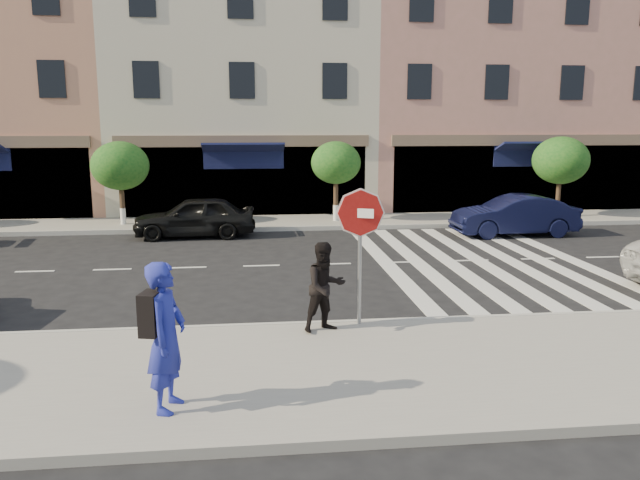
{
  "coord_description": "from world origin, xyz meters",
  "views": [
    {
      "loc": [
        -0.25,
        -12.84,
        3.92
      ],
      "look_at": [
        1.22,
        0.31,
        1.4
      ],
      "focal_mm": 35.0,
      "sensor_mm": 36.0,
      "label": 1
    }
  ],
  "objects_px": {
    "walker": "(325,287)",
    "car_far_mid": "(195,217)",
    "car_far_right": "(514,215)",
    "stop_sign": "(360,226)",
    "photographer": "(166,337)"
  },
  "relations": [
    {
      "from": "walker",
      "to": "car_far_mid",
      "type": "xyz_separation_m",
      "value": [
        -3.24,
        10.65,
        -0.27
      ]
    },
    {
      "from": "car_far_right",
      "to": "stop_sign",
      "type": "bearing_deg",
      "value": -38.14
    },
    {
      "from": "car_far_mid",
      "to": "stop_sign",
      "type": "bearing_deg",
      "value": 19.31
    },
    {
      "from": "photographer",
      "to": "car_far_right",
      "type": "xyz_separation_m",
      "value": [
        10.24,
        12.6,
        -0.45
      ]
    },
    {
      "from": "stop_sign",
      "to": "walker",
      "type": "distance_m",
      "value": 1.3
    },
    {
      "from": "stop_sign",
      "to": "walker",
      "type": "height_order",
      "value": "stop_sign"
    },
    {
      "from": "walker",
      "to": "car_far_mid",
      "type": "relative_size",
      "value": 0.4
    },
    {
      "from": "photographer",
      "to": "walker",
      "type": "bearing_deg",
      "value": -27.36
    },
    {
      "from": "stop_sign",
      "to": "car_far_mid",
      "type": "bearing_deg",
      "value": 133.16
    },
    {
      "from": "photographer",
      "to": "car_far_mid",
      "type": "bearing_deg",
      "value": 16.17
    },
    {
      "from": "stop_sign",
      "to": "car_far_mid",
      "type": "distance_m",
      "value": 11.12
    },
    {
      "from": "stop_sign",
      "to": "photographer",
      "type": "distance_m",
      "value": 4.58
    },
    {
      "from": "stop_sign",
      "to": "photographer",
      "type": "height_order",
      "value": "stop_sign"
    },
    {
      "from": "photographer",
      "to": "car_far_mid",
      "type": "xyz_separation_m",
      "value": [
        -0.8,
        13.54,
        -0.45
      ]
    },
    {
      "from": "photographer",
      "to": "car_far_right",
      "type": "height_order",
      "value": "photographer"
    }
  ]
}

